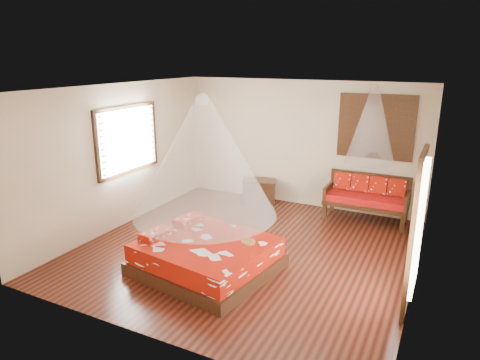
% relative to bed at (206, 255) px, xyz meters
% --- Properties ---
extents(room, '(5.54, 5.54, 2.84)m').
position_rel_bed_xyz_m(room, '(0.25, 0.98, 1.15)').
color(room, black).
rests_on(room, ground).
extents(bed, '(2.24, 2.08, 0.63)m').
position_rel_bed_xyz_m(bed, '(0.00, 0.00, 0.00)').
color(bed, black).
rests_on(bed, floor).
extents(daybed, '(1.65, 0.73, 0.94)m').
position_rel_bed_xyz_m(daybed, '(1.85, 3.36, 0.27)').
color(daybed, black).
rests_on(daybed, floor).
extents(storage_chest, '(0.91, 0.78, 0.52)m').
position_rel_bed_xyz_m(storage_chest, '(-0.61, 3.43, 0.01)').
color(storage_chest, black).
rests_on(storage_chest, floor).
extents(shutter_panel, '(1.52, 0.06, 1.32)m').
position_rel_bed_xyz_m(shutter_panel, '(1.85, 3.70, 1.65)').
color(shutter_panel, black).
rests_on(shutter_panel, wall_back).
extents(window_left, '(0.10, 1.74, 1.34)m').
position_rel_bed_xyz_m(window_left, '(-2.46, 1.18, 1.45)').
color(window_left, black).
rests_on(window_left, wall_left).
extents(glazed_door, '(0.08, 1.02, 2.16)m').
position_rel_bed_xyz_m(glazed_door, '(2.97, 0.38, 0.82)').
color(glazed_door, black).
rests_on(glazed_door, floor).
extents(wine_tray, '(0.22, 0.22, 0.19)m').
position_rel_bed_xyz_m(wine_tray, '(0.63, 0.24, 0.30)').
color(wine_tray, brown).
rests_on(wine_tray, bed).
extents(mosquito_net_main, '(2.18, 2.18, 1.80)m').
position_rel_bed_xyz_m(mosquito_net_main, '(0.02, -0.00, 1.60)').
color(mosquito_net_main, white).
rests_on(mosquito_net_main, ceiling).
extents(mosquito_net_daybed, '(0.96, 0.96, 1.50)m').
position_rel_bed_xyz_m(mosquito_net_daybed, '(1.85, 3.23, 1.75)').
color(mosquito_net_daybed, white).
rests_on(mosquito_net_daybed, ceiling).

